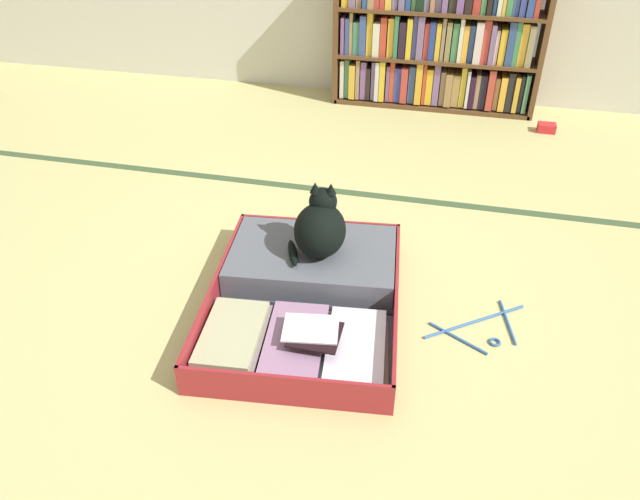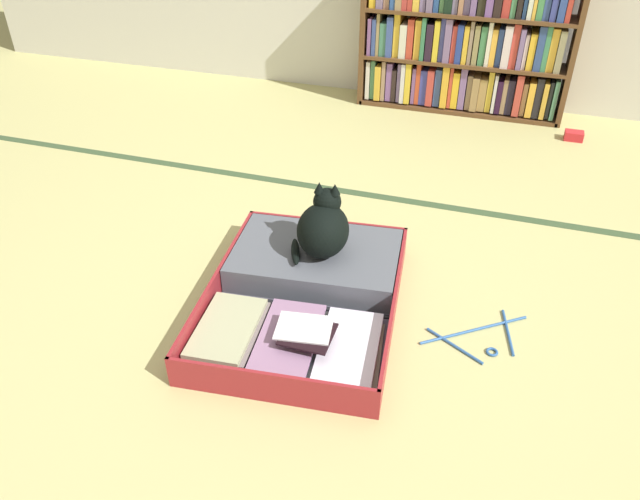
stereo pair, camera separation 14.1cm
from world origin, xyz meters
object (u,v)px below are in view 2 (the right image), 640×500
(black_cat, at_px, (324,228))
(bookshelf, at_px, (464,40))
(open_suitcase, at_px, (307,287))
(small_red_pouch, at_px, (574,136))
(clothes_hanger, at_px, (480,337))

(black_cat, bearing_deg, bookshelf, 82.26)
(bookshelf, xyz_separation_m, open_suitcase, (-0.28, -2.05, -0.37))
(bookshelf, bearing_deg, small_red_pouch, -20.96)
(black_cat, relative_size, clothes_hanger, 0.81)
(bookshelf, xyz_separation_m, small_red_pouch, (0.69, -0.27, -0.40))
(clothes_hanger, bearing_deg, bookshelf, 99.71)
(clothes_hanger, xyz_separation_m, small_red_pouch, (0.34, 1.81, 0.02))
(open_suitcase, relative_size, black_cat, 3.45)
(open_suitcase, bearing_deg, clothes_hanger, -2.36)
(open_suitcase, relative_size, small_red_pouch, 9.54)
(bookshelf, distance_m, small_red_pouch, 0.84)
(open_suitcase, distance_m, black_cat, 0.23)
(black_cat, bearing_deg, open_suitcase, -98.98)
(bookshelf, bearing_deg, clothes_hanger, -80.29)
(bookshelf, height_order, open_suitcase, bookshelf)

